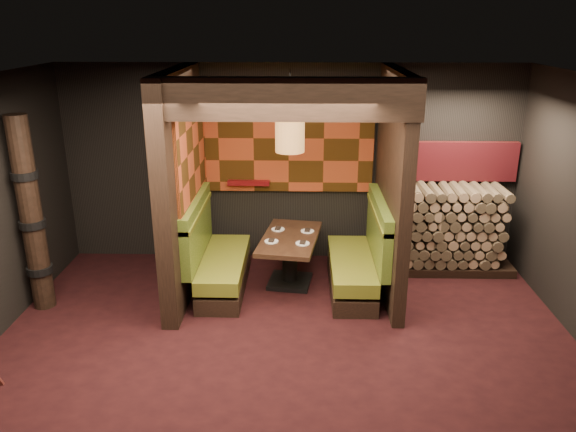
{
  "coord_description": "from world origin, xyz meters",
  "views": [
    {
      "loc": [
        0.16,
        -5.1,
        3.41
      ],
      "look_at": [
        0.0,
        1.3,
        1.15
      ],
      "focal_mm": 35.0,
      "sensor_mm": 36.0,
      "label": 1
    }
  ],
  "objects_px": {
    "dining_table": "(290,253)",
    "firewood_stack": "(452,229)",
    "totem_column": "(31,217)",
    "booth_bench_left": "(216,260)",
    "booth_bench_right": "(360,262)",
    "pendant_lamp": "(290,134)"
  },
  "relations": [
    {
      "from": "booth_bench_right",
      "to": "firewood_stack",
      "type": "height_order",
      "value": "firewood_stack"
    },
    {
      "from": "pendant_lamp",
      "to": "firewood_stack",
      "type": "relative_size",
      "value": 0.58
    },
    {
      "from": "booth_bench_right",
      "to": "totem_column",
      "type": "bearing_deg",
      "value": -172.14
    },
    {
      "from": "dining_table",
      "to": "pendant_lamp",
      "type": "height_order",
      "value": "pendant_lamp"
    },
    {
      "from": "pendant_lamp",
      "to": "totem_column",
      "type": "bearing_deg",
      "value": -168.04
    },
    {
      "from": "booth_bench_left",
      "to": "firewood_stack",
      "type": "xyz_separation_m",
      "value": [
        3.25,
        0.7,
        0.21
      ]
    },
    {
      "from": "booth_bench_left",
      "to": "booth_bench_right",
      "type": "height_order",
      "value": "same"
    },
    {
      "from": "totem_column",
      "to": "firewood_stack",
      "type": "distance_m",
      "value": 5.51
    },
    {
      "from": "booth_bench_left",
      "to": "pendant_lamp",
      "type": "relative_size",
      "value": 1.59
    },
    {
      "from": "booth_bench_left",
      "to": "pendant_lamp",
      "type": "height_order",
      "value": "pendant_lamp"
    },
    {
      "from": "dining_table",
      "to": "firewood_stack",
      "type": "height_order",
      "value": "firewood_stack"
    },
    {
      "from": "firewood_stack",
      "to": "booth_bench_left",
      "type": "bearing_deg",
      "value": -167.83
    },
    {
      "from": "dining_table",
      "to": "pendant_lamp",
      "type": "distance_m",
      "value": 1.62
    },
    {
      "from": "pendant_lamp",
      "to": "firewood_stack",
      "type": "distance_m",
      "value": 2.77
    },
    {
      "from": "booth_bench_left",
      "to": "pendant_lamp",
      "type": "distance_m",
      "value": 1.93
    },
    {
      "from": "dining_table",
      "to": "firewood_stack",
      "type": "bearing_deg",
      "value": 13.64
    },
    {
      "from": "pendant_lamp",
      "to": "totem_column",
      "type": "relative_size",
      "value": 0.42
    },
    {
      "from": "dining_table",
      "to": "booth_bench_left",
      "type": "bearing_deg",
      "value": -171.32
    },
    {
      "from": "pendant_lamp",
      "to": "totem_column",
      "type": "xyz_separation_m",
      "value": [
        -3.06,
        -0.65,
        -0.88
      ]
    },
    {
      "from": "booth_bench_left",
      "to": "totem_column",
      "type": "relative_size",
      "value": 0.67
    },
    {
      "from": "booth_bench_right",
      "to": "dining_table",
      "type": "distance_m",
      "value": 0.93
    },
    {
      "from": "booth_bench_right",
      "to": "firewood_stack",
      "type": "relative_size",
      "value": 0.92
    }
  ]
}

